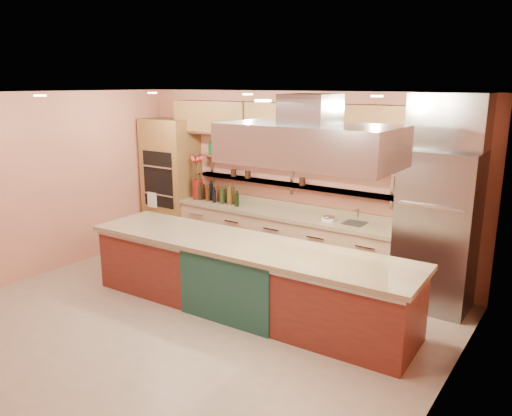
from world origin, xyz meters
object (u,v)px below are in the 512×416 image
Objects in this scene: refrigerator at (437,231)px; kitchen_scale at (329,218)px; copper_kettle at (242,153)px; green_canister at (270,154)px; island at (245,277)px; flower_vase at (198,189)px.

refrigerator is 1.56m from kitchen_scale.
green_canister is (0.58, 0.00, 0.03)m from copper_kettle.
green_canister reaches higher than kitchen_scale.
kitchen_scale is (-1.56, 0.01, -0.07)m from refrigerator.
copper_kettle is (-1.77, 0.22, 0.80)m from kitchen_scale.
flower_vase is at bearing 142.08° from island.
kitchen_scale is at bearing 73.19° from island.
copper_kettle is at bearing 177.52° from kitchen_scale.
copper_kettle is (-3.33, 0.23, 0.73)m from refrigerator.
refrigerator is at bearing -4.78° from green_canister.
copper_kettle is at bearing 180.00° from green_canister.
flower_vase is 1.56m from green_canister.
island is 2.36m from green_canister.
flower_vase reaches higher than kitchen_scale.
kitchen_scale is at bearing 179.63° from refrigerator.
island is at bearing -66.20° from green_canister.
flower_vase is at bearing -175.37° from kitchen_scale.
flower_vase reaches higher than island.
island is 27.12× the size of copper_kettle.
flower_vase is (-2.16, 1.55, 0.64)m from island.
refrigerator reaches higher than island.
flower_vase is 1.83× the size of green_canister.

